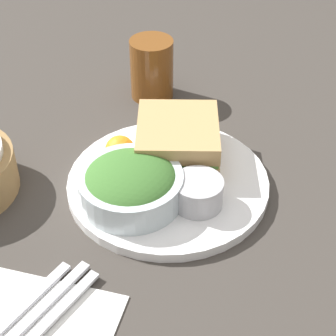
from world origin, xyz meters
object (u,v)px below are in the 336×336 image
(sandwich, at_px, (176,140))
(knife, at_px, (29,321))
(fork, at_px, (41,329))
(spoon, at_px, (17,313))
(drink_glass, at_px, (152,69))
(salad_bowl, at_px, (131,184))
(plate, at_px, (168,183))
(dressing_cup, at_px, (198,193))

(sandwich, bearing_deg, knife, 165.04)
(fork, bearing_deg, spoon, -90.00)
(fork, bearing_deg, drink_glass, -159.14)
(salad_bowl, relative_size, drink_glass, 1.35)
(salad_bowl, xyz_separation_m, spoon, (-0.20, 0.07, -0.03))
(plate, bearing_deg, salad_bowl, 144.56)
(drink_glass, distance_m, knife, 0.48)
(knife, bearing_deg, sandwich, -176.47)
(fork, xyz_separation_m, spoon, (0.01, 0.03, 0.00))
(sandwich, xyz_separation_m, dressing_cup, (-0.09, -0.05, -0.01))
(plate, height_order, sandwich, sandwich)
(fork, relative_size, spoon, 1.11)
(plate, bearing_deg, sandwich, 3.51)
(knife, xyz_separation_m, spoon, (0.01, 0.02, 0.00))
(salad_bowl, distance_m, drink_glass, 0.28)
(sandwich, bearing_deg, plate, -176.49)
(sandwich, bearing_deg, drink_glass, 26.53)
(salad_bowl, distance_m, dressing_cup, 0.09)
(sandwich, height_order, fork, sandwich)
(dressing_cup, height_order, knife, dressing_cup)
(spoon, bearing_deg, salad_bowl, -179.94)
(dressing_cup, xyz_separation_m, drink_glass, (0.26, 0.14, 0.02))
(salad_bowl, height_order, spoon, salad_bowl)
(sandwich, relative_size, drink_glass, 1.44)
(knife, bearing_deg, spoon, -90.00)
(dressing_cup, xyz_separation_m, fork, (-0.23, 0.12, -0.03))
(plate, bearing_deg, drink_glass, 21.63)
(sandwich, distance_m, dressing_cup, 0.10)
(dressing_cup, bearing_deg, fork, 152.15)
(sandwich, bearing_deg, dressing_cup, -149.27)
(plate, relative_size, sandwich, 1.89)
(drink_glass, bearing_deg, spoon, 178.31)
(spoon, bearing_deg, sandwich, -179.69)
(plate, bearing_deg, knife, 161.51)
(drink_glass, distance_m, fork, 0.49)
(fork, bearing_deg, salad_bowl, -170.25)
(plate, height_order, salad_bowl, salad_bowl)
(plate, relative_size, salad_bowl, 2.02)
(fork, height_order, spoon, same)
(salad_bowl, height_order, drink_glass, drink_glass)
(drink_glass, relative_size, fork, 0.56)
(sandwich, relative_size, spoon, 0.90)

